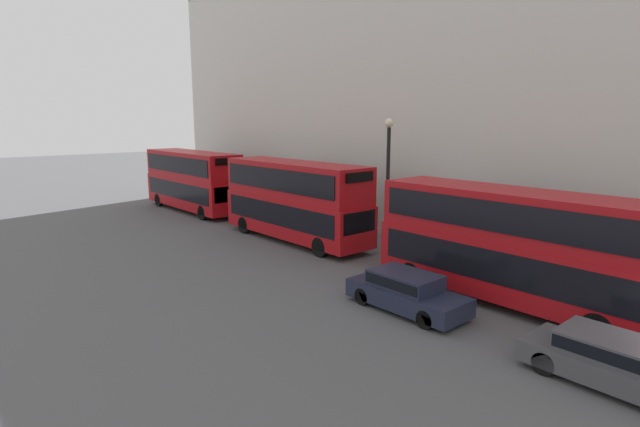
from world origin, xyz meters
name	(u,v)px	position (x,y,z in m)	size (l,w,h in m)	color
bus_leading	(511,242)	(1.60, 6.01, 2.34)	(2.59, 10.32, 4.24)	#A80F14
bus_second_in_queue	(295,198)	(1.60, 18.78, 2.44)	(2.59, 10.12, 4.42)	#A80F14
bus_third_in_queue	(192,179)	(1.60, 31.02, 2.42)	(2.59, 10.34, 4.39)	#A80F14
car_dark_sedan	(610,359)	(-1.80, 1.33, 0.69)	(1.80, 4.22, 1.29)	#47474C
car_hatchback	(406,291)	(-1.80, 8.03, 0.73)	(1.78, 4.46, 1.38)	#1E2338
street_lamp	(388,172)	(3.28, 13.49, 4.16)	(0.44, 0.44, 6.78)	black
pedestrian	(217,195)	(4.45, 32.60, 0.76)	(0.36, 0.36, 1.64)	#334C6B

